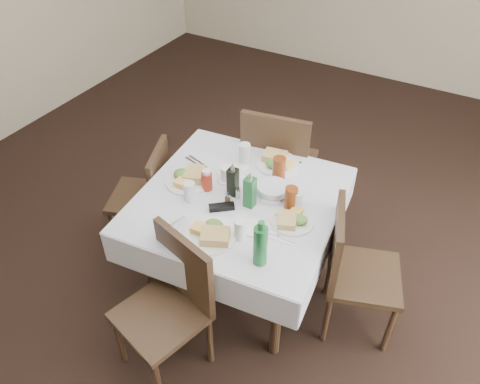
{
  "coord_description": "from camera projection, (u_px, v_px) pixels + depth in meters",
  "views": [
    {
      "loc": [
        1.02,
        -1.99,
        2.61
      ],
      "look_at": [
        -0.04,
        -0.11,
        0.8
      ],
      "focal_mm": 35.0,
      "sensor_mm": 36.0,
      "label": 1
    }
  ],
  "objects": [
    {
      "name": "ground_plane",
      "position": [
        253.0,
        270.0,
        3.39
      ],
      "size": [
        7.0,
        7.0,
        0.0
      ],
      "primitive_type": "plane",
      "color": "black"
    },
    {
      "name": "room_shell",
      "position": [
        259.0,
        40.0,
        2.29
      ],
      "size": [
        6.04,
        7.04,
        2.8
      ],
      "color": "#C3B396",
      "rests_on": "ground"
    },
    {
      "name": "dining_table",
      "position": [
        239.0,
        209.0,
        2.9
      ],
      "size": [
        1.29,
        1.29,
        0.76
      ],
      "color": "black",
      "rests_on": "ground"
    },
    {
      "name": "chair_north",
      "position": [
        278.0,
        161.0,
        3.43
      ],
      "size": [
        0.56,
        0.56,
        1.02
      ],
      "color": "black",
      "rests_on": "ground"
    },
    {
      "name": "chair_south",
      "position": [
        172.0,
        298.0,
        2.56
      ],
      "size": [
        0.53,
        0.53,
        0.91
      ],
      "color": "black",
      "rests_on": "ground"
    },
    {
      "name": "chair_east",
      "position": [
        351.0,
        265.0,
        2.75
      ],
      "size": [
        0.54,
        0.54,
        0.9
      ],
      "color": "black",
      "rests_on": "ground"
    },
    {
      "name": "chair_west",
      "position": [
        149.0,
        191.0,
        3.33
      ],
      "size": [
        0.51,
        0.51,
        0.84
      ],
      "color": "black",
      "rests_on": "ground"
    },
    {
      "name": "meal_north",
      "position": [
        277.0,
        162.0,
        3.08
      ],
      "size": [
        0.29,
        0.29,
        0.06
      ],
      "color": "white",
      "rests_on": "dining_table"
    },
    {
      "name": "meal_south",
      "position": [
        211.0,
        233.0,
        2.57
      ],
      "size": [
        0.3,
        0.3,
        0.07
      ],
      "color": "white",
      "rests_on": "dining_table"
    },
    {
      "name": "meal_east",
      "position": [
        292.0,
        219.0,
        2.66
      ],
      "size": [
        0.25,
        0.25,
        0.06
      ],
      "color": "white",
      "rests_on": "dining_table"
    },
    {
      "name": "meal_west",
      "position": [
        189.0,
        178.0,
        2.95
      ],
      "size": [
        0.29,
        0.29,
        0.06
      ],
      "color": "white",
      "rests_on": "dining_table"
    },
    {
      "name": "side_plate_a",
      "position": [
        240.0,
        165.0,
        3.08
      ],
      "size": [
        0.15,
        0.15,
        0.01
      ],
      "color": "white",
      "rests_on": "dining_table"
    },
    {
      "name": "side_plate_b",
      "position": [
        254.0,
        228.0,
        2.63
      ],
      "size": [
        0.15,
        0.15,
        0.01
      ],
      "color": "white",
      "rests_on": "dining_table"
    },
    {
      "name": "water_n",
      "position": [
        245.0,
        154.0,
        3.07
      ],
      "size": [
        0.08,
        0.08,
        0.14
      ],
      "color": "silver",
      "rests_on": "dining_table"
    },
    {
      "name": "water_s",
      "position": [
        240.0,
        229.0,
        2.54
      ],
      "size": [
        0.07,
        0.07,
        0.13
      ],
      "color": "silver",
      "rests_on": "dining_table"
    },
    {
      "name": "water_e",
      "position": [
        297.0,
        200.0,
        2.72
      ],
      "size": [
        0.07,
        0.07,
        0.13
      ],
      "color": "silver",
      "rests_on": "dining_table"
    },
    {
      "name": "water_w",
      "position": [
        190.0,
        191.0,
        2.79
      ],
      "size": [
        0.07,
        0.07,
        0.13
      ],
      "color": "silver",
      "rests_on": "dining_table"
    },
    {
      "name": "iced_tea_a",
      "position": [
        279.0,
        169.0,
        2.92
      ],
      "size": [
        0.08,
        0.08,
        0.17
      ],
      "color": "maroon",
      "rests_on": "dining_table"
    },
    {
      "name": "iced_tea_b",
      "position": [
        291.0,
        199.0,
        2.71
      ],
      "size": [
        0.08,
        0.08,
        0.16
      ],
      "color": "maroon",
      "rests_on": "dining_table"
    },
    {
      "name": "bread_basket",
      "position": [
        273.0,
        190.0,
        2.84
      ],
      "size": [
        0.21,
        0.21,
        0.07
      ],
      "color": "silver",
      "rests_on": "dining_table"
    },
    {
      "name": "oil_cruet_dark",
      "position": [
        233.0,
        181.0,
        2.8
      ],
      "size": [
        0.06,
        0.06,
        0.24
      ],
      "color": "black",
      "rests_on": "dining_table"
    },
    {
      "name": "oil_cruet_green",
      "position": [
        250.0,
        191.0,
        2.72
      ],
      "size": [
        0.06,
        0.06,
        0.25
      ],
      "color": "#19642C",
      "rests_on": "dining_table"
    },
    {
      "name": "ketchup_bottle",
      "position": [
        207.0,
        180.0,
        2.86
      ],
      "size": [
        0.07,
        0.07,
        0.14
      ],
      "color": "#A42A16",
      "rests_on": "dining_table"
    },
    {
      "name": "salt_shaker",
      "position": [
        238.0,
        193.0,
        2.81
      ],
      "size": [
        0.03,
        0.03,
        0.07
      ],
      "color": "white",
      "rests_on": "dining_table"
    },
    {
      "name": "pepper_shaker",
      "position": [
        228.0,
        199.0,
        2.77
      ],
      "size": [
        0.03,
        0.03,
        0.08
      ],
      "color": "#42311C",
      "rests_on": "dining_table"
    },
    {
      "name": "coffee_mug",
      "position": [
        228.0,
        174.0,
        2.94
      ],
      "size": [
        0.15,
        0.13,
        0.1
      ],
      "color": "white",
      "rests_on": "dining_table"
    },
    {
      "name": "sunglasses",
      "position": [
        222.0,
        207.0,
        2.75
      ],
      "size": [
        0.15,
        0.13,
        0.03
      ],
      "color": "black",
      "rests_on": "dining_table"
    },
    {
      "name": "green_bottle",
      "position": [
        260.0,
        245.0,
        2.36
      ],
      "size": [
        0.07,
        0.07,
        0.28
      ],
      "color": "#19642C",
      "rests_on": "dining_table"
    },
    {
      "name": "sugar_caddy",
      "position": [
        283.0,
        215.0,
        2.69
      ],
      "size": [
        0.08,
        0.05,
        0.04
      ],
      "color": "white",
      "rests_on": "dining_table"
    },
    {
      "name": "cutlery_n",
      "position": [
        289.0,
        168.0,
        3.06
      ],
      "size": [
        0.11,
        0.21,
        0.01
      ],
      "color": "silver",
      "rests_on": "dining_table"
    },
    {
      "name": "cutlery_s",
      "position": [
        174.0,
        225.0,
        2.65
      ],
      "size": [
        0.09,
        0.18,
        0.01
      ],
      "color": "silver",
      "rests_on": "dining_table"
    },
    {
      "name": "cutlery_e",
      "position": [
        281.0,
        239.0,
        2.57
      ],
      "size": [
        0.17,
        0.05,
        0.01
      ],
      "color": "silver",
      "rests_on": "dining_table"
    },
    {
      "name": "cutlery_w",
      "position": [
        196.0,
        162.0,
        3.11
      ],
      "size": [
        0.19,
        0.1,
        0.01
      ],
      "color": "silver",
      "rests_on": "dining_table"
    }
  ]
}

